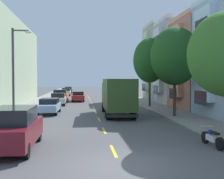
{
  "coord_description": "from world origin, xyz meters",
  "views": [
    {
      "loc": [
        -1.46,
        -10.4,
        3.2
      ],
      "look_at": [
        1.86,
        19.15,
        2.13
      ],
      "focal_mm": 45.14,
      "sensor_mm": 36.0,
      "label": 1
    }
  ],
  "objects_px": {
    "parked_pickup_orange": "(61,96)",
    "parked_motorcycle": "(212,138)",
    "street_tree_third": "(150,60)",
    "parked_sedan_sky": "(49,106)",
    "parked_hatchback_champagne": "(66,92)",
    "parked_sedan_teal": "(111,92)",
    "moving_red_sedan": "(78,96)",
    "parked_suv_burgundy": "(14,128)",
    "street_tree_second": "(175,56)",
    "street_lamp": "(15,68)",
    "parked_wagon_white": "(124,97)",
    "parked_hatchback_charcoal": "(68,90)",
    "delivery_box_truck": "(118,95)",
    "parked_wagon_silver": "(58,99)"
  },
  "relations": [
    {
      "from": "parked_pickup_orange",
      "to": "parked_motorcycle",
      "type": "bearing_deg",
      "value": -72.52
    },
    {
      "from": "street_tree_third",
      "to": "parked_sedan_sky",
      "type": "xyz_separation_m",
      "value": [
        -10.77,
        -4.75,
        -4.61
      ]
    },
    {
      "from": "street_tree_third",
      "to": "parked_pickup_orange",
      "type": "relative_size",
      "value": 1.46
    },
    {
      "from": "parked_hatchback_champagne",
      "to": "parked_sedan_teal",
      "type": "xyz_separation_m",
      "value": [
        8.78,
        -0.76,
        -0.01
      ]
    },
    {
      "from": "moving_red_sedan",
      "to": "parked_motorcycle",
      "type": "relative_size",
      "value": 2.19
    },
    {
      "from": "parked_sedan_teal",
      "to": "parked_suv_burgundy",
      "type": "xyz_separation_m",
      "value": [
        -8.98,
        -42.05,
        0.24
      ]
    },
    {
      "from": "street_tree_second",
      "to": "street_lamp",
      "type": "distance_m",
      "value": 12.69
    },
    {
      "from": "street_tree_third",
      "to": "parked_pickup_orange",
      "type": "xyz_separation_m",
      "value": [
        -10.73,
        10.04,
        -4.53
      ]
    },
    {
      "from": "parked_pickup_orange",
      "to": "parked_wagon_white",
      "type": "bearing_deg",
      "value": -19.38
    },
    {
      "from": "parked_wagon_white",
      "to": "parked_motorcycle",
      "type": "distance_m",
      "value": 25.73
    },
    {
      "from": "street_tree_second",
      "to": "parked_pickup_orange",
      "type": "xyz_separation_m",
      "value": [
        -10.73,
        18.6,
        -4.31
      ]
    },
    {
      "from": "parked_wagon_white",
      "to": "parked_suv_burgundy",
      "type": "bearing_deg",
      "value": -109.55
    },
    {
      "from": "parked_sedan_sky",
      "to": "parked_hatchback_charcoal",
      "type": "relative_size",
      "value": 1.13
    },
    {
      "from": "parked_sedan_teal",
      "to": "parked_wagon_white",
      "type": "bearing_deg",
      "value": -90.07
    },
    {
      "from": "delivery_box_truck",
      "to": "parked_motorcycle",
      "type": "relative_size",
      "value": 3.74
    },
    {
      "from": "street_lamp",
      "to": "parked_hatchback_champagne",
      "type": "xyz_separation_m",
      "value": [
        1.65,
        35.79,
        -3.22
      ]
    },
    {
      "from": "street_lamp",
      "to": "delivery_box_truck",
      "type": "distance_m",
      "value": 9.15
    },
    {
      "from": "parked_hatchback_charcoal",
      "to": "street_tree_second",
      "type": "bearing_deg",
      "value": -75.83
    },
    {
      "from": "delivery_box_truck",
      "to": "parked_wagon_white",
      "type": "distance_m",
      "value": 14.09
    },
    {
      "from": "parked_motorcycle",
      "to": "parked_hatchback_champagne",
      "type": "bearing_deg",
      "value": 101.8
    },
    {
      "from": "street_tree_second",
      "to": "delivery_box_truck",
      "type": "distance_m",
      "value": 5.9
    },
    {
      "from": "parked_sedan_sky",
      "to": "delivery_box_truck",
      "type": "bearing_deg",
      "value": -18.8
    },
    {
      "from": "delivery_box_truck",
      "to": "parked_wagon_white",
      "type": "height_order",
      "value": "delivery_box_truck"
    },
    {
      "from": "parked_sedan_teal",
      "to": "street_tree_second",
      "type": "bearing_deg",
      "value": -86.61
    },
    {
      "from": "street_tree_third",
      "to": "parked_sedan_teal",
      "type": "distance_m",
      "value": 24.29
    },
    {
      "from": "street_lamp",
      "to": "delivery_box_truck",
      "type": "xyz_separation_m",
      "value": [
        7.74,
        4.41,
        -2.12
      ]
    },
    {
      "from": "parked_hatchback_champagne",
      "to": "parked_wagon_silver",
      "type": "height_order",
      "value": "same"
    },
    {
      "from": "street_lamp",
      "to": "parked_hatchback_charcoal",
      "type": "distance_m",
      "value": 45.1
    },
    {
      "from": "street_tree_second",
      "to": "parked_motorcycle",
      "type": "bearing_deg",
      "value": -99.17
    },
    {
      "from": "parked_wagon_white",
      "to": "moving_red_sedan",
      "type": "relative_size",
      "value": 1.05
    },
    {
      "from": "street_lamp",
      "to": "parked_wagon_white",
      "type": "relative_size",
      "value": 1.4
    },
    {
      "from": "parked_hatchback_charcoal",
      "to": "parked_pickup_orange",
      "type": "distance_m",
      "value": 23.66
    },
    {
      "from": "parked_wagon_white",
      "to": "parked_sedan_teal",
      "type": "xyz_separation_m",
      "value": [
        0.02,
        16.83,
        -0.05
      ]
    },
    {
      "from": "street_tree_third",
      "to": "parked_hatchback_charcoal",
      "type": "distance_m",
      "value": 35.64
    },
    {
      "from": "street_lamp",
      "to": "parked_suv_burgundy",
      "type": "relative_size",
      "value": 1.37
    },
    {
      "from": "delivery_box_truck",
      "to": "parked_sedan_sky",
      "type": "relative_size",
      "value": 1.69
    },
    {
      "from": "delivery_box_truck",
      "to": "parked_motorcycle",
      "type": "height_order",
      "value": "delivery_box_truck"
    },
    {
      "from": "street_tree_third",
      "to": "parked_wagon_white",
      "type": "distance_m",
      "value": 8.53
    },
    {
      "from": "parked_hatchback_champagne",
      "to": "parked_wagon_silver",
      "type": "distance_m",
      "value": 20.23
    },
    {
      "from": "street_tree_second",
      "to": "parked_hatchback_champagne",
      "type": "height_order",
      "value": "street_tree_second"
    },
    {
      "from": "moving_red_sedan",
      "to": "street_tree_second",
      "type": "bearing_deg",
      "value": -66.16
    },
    {
      "from": "parked_hatchback_champagne",
      "to": "parked_pickup_orange",
      "type": "distance_m",
      "value": 14.5
    },
    {
      "from": "street_tree_third",
      "to": "parked_wagon_silver",
      "type": "bearing_deg",
      "value": 157.94
    },
    {
      "from": "street_lamp",
      "to": "parked_suv_burgundy",
      "type": "xyz_separation_m",
      "value": [
        1.45,
        -7.02,
        -2.99
      ]
    },
    {
      "from": "street_tree_third",
      "to": "street_lamp",
      "type": "bearing_deg",
      "value": -137.64
    },
    {
      "from": "parked_sedan_teal",
      "to": "moving_red_sedan",
      "type": "distance_m",
      "value": 15.15
    },
    {
      "from": "parked_wagon_white",
      "to": "parked_wagon_silver",
      "type": "bearing_deg",
      "value": -163.14
    },
    {
      "from": "street_tree_third",
      "to": "parked_hatchback_champagne",
      "type": "distance_m",
      "value": 27.16
    },
    {
      "from": "street_tree_third",
      "to": "parked_sedan_teal",
      "type": "bearing_deg",
      "value": 94.6
    },
    {
      "from": "parked_suv_burgundy",
      "to": "moving_red_sedan",
      "type": "distance_m",
      "value": 28.39
    }
  ]
}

